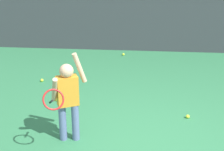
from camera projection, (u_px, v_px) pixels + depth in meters
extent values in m
plane|color=#2D7247|center=(148.00, 148.00, 4.88)|extent=(20.00, 20.00, 0.00)
cylinder|color=slate|center=(63.00, 122.00, 4.99)|extent=(0.11, 0.11, 0.58)
cylinder|color=slate|center=(75.00, 122.00, 4.99)|extent=(0.11, 0.11, 0.58)
cube|color=orange|center=(67.00, 91.00, 4.81)|extent=(0.34, 0.28, 0.44)
sphere|color=tan|center=(66.00, 71.00, 4.70)|extent=(0.20, 0.20, 0.20)
cylinder|color=tan|center=(79.00, 68.00, 4.77)|extent=(0.22, 0.15, 0.46)
cylinder|color=tan|center=(54.00, 90.00, 4.67)|extent=(0.18, 0.29, 0.43)
cylinder|color=black|center=(51.00, 102.00, 4.58)|extent=(0.13, 0.23, 0.15)
torus|color=red|center=(53.00, 100.00, 4.34)|extent=(0.33, 0.27, 0.26)
sphere|color=#CCE033|center=(57.00, 99.00, 6.34)|extent=(0.07, 0.07, 0.07)
sphere|color=#CCE033|center=(123.00, 54.00, 8.96)|extent=(0.07, 0.07, 0.07)
sphere|color=#CCE033|center=(188.00, 116.00, 5.70)|extent=(0.07, 0.07, 0.07)
sphere|color=#CCE033|center=(42.00, 80.00, 7.23)|extent=(0.07, 0.07, 0.07)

